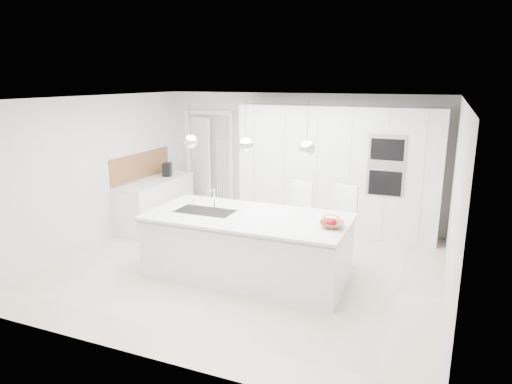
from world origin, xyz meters
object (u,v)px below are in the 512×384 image
at_px(fruit_bowl, 332,224).
at_px(espresso_machine, 167,169).
at_px(island_base, 246,248).
at_px(bar_stool_left, 299,222).
at_px(bar_stool_right, 343,228).

bearing_deg(fruit_bowl, espresso_machine, 152.73).
distance_m(island_base, espresso_machine, 3.22).
relative_size(bar_stool_left, bar_stool_right, 0.99).
height_order(island_base, fruit_bowl, fruit_bowl).
bearing_deg(fruit_bowl, island_base, 178.63).
relative_size(espresso_machine, bar_stool_left, 0.21).
bearing_deg(bar_stool_right, bar_stool_left, -164.31).
distance_m(bar_stool_left, bar_stool_right, 0.70).
xyz_separation_m(island_base, bar_stool_left, (0.48, 0.94, 0.17)).
relative_size(island_base, bar_stool_right, 2.31).
height_order(fruit_bowl, bar_stool_right, bar_stool_right).
height_order(island_base, bar_stool_right, bar_stool_right).
relative_size(island_base, bar_stool_left, 2.33).
relative_size(fruit_bowl, bar_stool_right, 0.26).
relative_size(island_base, espresso_machine, 10.97).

